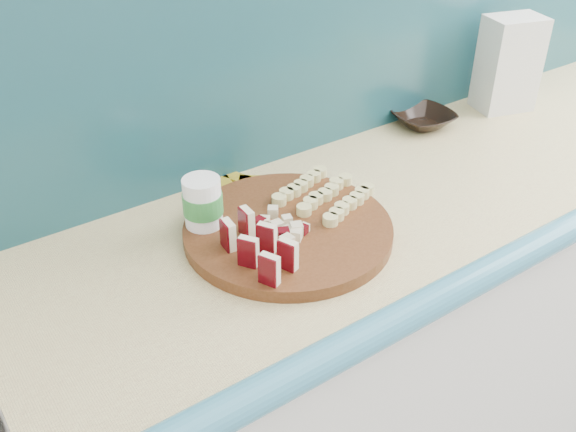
# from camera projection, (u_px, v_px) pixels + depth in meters

# --- Properties ---
(kitchen_counter) EXTENTS (2.20, 0.63, 0.91)m
(kitchen_counter) POSITION_uv_depth(u_px,v_px,m) (445.00, 309.00, 1.76)
(kitchen_counter) COLOR white
(kitchen_counter) RESTS_ON ground
(backsplash) EXTENTS (2.20, 0.02, 0.50)m
(backsplash) POSITION_uv_depth(u_px,v_px,m) (396.00, 28.00, 1.57)
(backsplash) COLOR teal
(backsplash) RESTS_ON kitchen_counter
(cutting_board) EXTENTS (0.52, 0.52, 0.03)m
(cutting_board) POSITION_uv_depth(u_px,v_px,m) (288.00, 230.00, 1.25)
(cutting_board) COLOR #44220E
(cutting_board) RESTS_ON kitchen_counter
(apple_wedges) EXTENTS (0.08, 0.18, 0.06)m
(apple_wedges) POSITION_uv_depth(u_px,v_px,m) (257.00, 245.00, 1.14)
(apple_wedges) COLOR beige
(apple_wedges) RESTS_ON cutting_board
(apple_chunks) EXTENTS (0.07, 0.07, 0.02)m
(apple_chunks) POSITION_uv_depth(u_px,v_px,m) (280.00, 226.00, 1.22)
(apple_chunks) COLOR beige
(apple_chunks) RESTS_ON cutting_board
(banana_slices) EXTENTS (0.21, 0.19, 0.02)m
(banana_slices) POSITION_uv_depth(u_px,v_px,m) (324.00, 194.00, 1.33)
(banana_slices) COLOR #D3CA81
(banana_slices) RESTS_ON cutting_board
(brown_bowl) EXTENTS (0.17, 0.17, 0.04)m
(brown_bowl) POSITION_uv_depth(u_px,v_px,m) (423.00, 119.00, 1.68)
(brown_bowl) COLOR black
(brown_bowl) RESTS_ON kitchen_counter
(flour_bag) EXTENTS (0.17, 0.14, 0.25)m
(flour_bag) POSITION_uv_depth(u_px,v_px,m) (508.00, 64.00, 1.72)
(flour_bag) COLOR silver
(flour_bag) RESTS_ON kitchen_counter
(canister) EXTENTS (0.08, 0.08, 0.13)m
(canister) POSITION_uv_depth(u_px,v_px,m) (203.00, 207.00, 1.23)
(canister) COLOR white
(canister) RESTS_ON kitchen_counter
(banana_peel) EXTENTS (0.21, 0.18, 0.01)m
(banana_peel) POSITION_uv_depth(u_px,v_px,m) (251.00, 184.00, 1.42)
(banana_peel) COLOR gold
(banana_peel) RESTS_ON kitchen_counter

